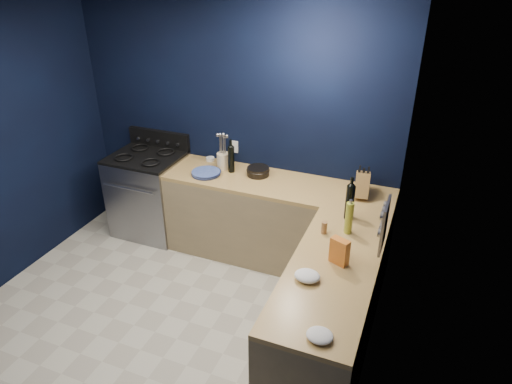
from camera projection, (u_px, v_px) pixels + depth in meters
The scene contains 27 objects.
floor at pixel (155, 333), 3.99m from camera, with size 3.50×3.50×0.02m, color #B7B3A0.
ceiling at pixel (110, 13), 2.77m from camera, with size 3.50×3.50×0.02m, color silver.
wall_back at pixel (234, 127), 4.82m from camera, with size 3.50×0.02×2.60m, color black.
wall_right at pixel (378, 254), 2.80m from camera, with size 0.02×3.50×2.60m, color black.
cab_back at pixel (276, 223), 4.77m from camera, with size 2.30×0.63×0.86m, color #8C7752.
top_back at pixel (277, 185), 4.56m from camera, with size 2.30×0.63×0.04m, color olive.
cab_right at pixel (327, 317), 3.55m from camera, with size 0.63×1.67×0.86m, color #8C7752.
top_right at pixel (332, 270), 3.34m from camera, with size 0.63×1.67×0.04m, color olive.
gas_range at pixel (150, 195), 5.24m from camera, with size 0.76×0.66×0.92m, color gray.
oven_door at pixel (134, 209), 4.99m from camera, with size 0.59×0.02×0.42m, color black.
cooktop at pixel (145, 157), 5.02m from camera, with size 0.76×0.66×0.03m, color black.
backguard at pixel (159, 139), 5.22m from camera, with size 0.76×0.06×0.20m, color black.
spice_panel at pixel (384, 226), 3.32m from camera, with size 0.02×0.28×0.38m, color gray.
wall_outlet at pixel (234, 147), 4.91m from camera, with size 0.09×0.02×0.13m, color white.
plate_stack at pixel (206, 173), 4.70m from camera, with size 0.29×0.29×0.04m, color #354691.
ramekin at pixel (210, 159), 5.02m from camera, with size 0.09×0.09×0.04m, color white.
utensil_crock at pixel (223, 161), 4.82m from camera, with size 0.13×0.13×0.17m, color beige.
wine_bottle_back at pixel (231, 159), 4.71m from camera, with size 0.07×0.07×0.28m, color black.
lemon_basket at pixel (258, 171), 4.68m from camera, with size 0.23×0.23×0.09m, color black.
knife_block at pixel (362, 185), 4.25m from camera, with size 0.13×0.21×0.23m, color brown.
wine_bottle_right at pixel (350, 202), 3.88m from camera, with size 0.08×0.08×0.31m, color black.
oil_bottle at pixel (349, 218), 3.68m from camera, with size 0.06×0.06×0.28m, color #959D29.
spice_jar_near at pixel (324, 228), 3.71m from camera, with size 0.05×0.05×0.11m, color olive.
spice_jar_far at pixel (340, 251), 3.44m from camera, with size 0.05×0.05×0.09m, color olive.
crouton_bag at pixel (339, 251), 3.34m from camera, with size 0.14×0.07×0.21m, color red.
towel_front at pixel (307, 276), 3.20m from camera, with size 0.18×0.16×0.06m, color white.
towel_end at pixel (320, 335), 2.71m from camera, with size 0.17×0.15×0.05m, color white.
Camera 1 is at (1.92, -2.41, 2.95)m, focal length 32.11 mm.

